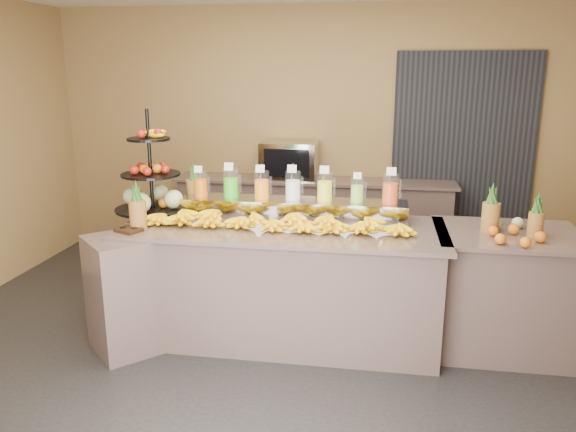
% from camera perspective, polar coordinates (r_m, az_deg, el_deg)
% --- Properties ---
extents(ground, '(6.00, 6.00, 0.00)m').
position_cam_1_polar(ground, '(4.44, -1.12, -13.73)').
color(ground, black).
rests_on(ground, ground).
extents(room_envelope, '(6.04, 5.02, 2.82)m').
position_cam_1_polar(room_envelope, '(4.66, 2.87, 11.77)').
color(room_envelope, olive).
rests_on(room_envelope, ground).
extents(buffet_counter, '(2.75, 1.25, 0.93)m').
position_cam_1_polar(buffet_counter, '(4.49, -2.00, -6.82)').
color(buffet_counter, gray).
rests_on(buffet_counter, ground).
extents(right_counter, '(1.08, 0.88, 0.93)m').
position_cam_1_polar(right_counter, '(4.65, 21.06, -7.06)').
color(right_counter, gray).
rests_on(right_counter, ground).
extents(back_ledge, '(3.10, 0.55, 0.93)m').
position_cam_1_polar(back_ledge, '(6.35, 2.56, -0.34)').
color(back_ledge, gray).
rests_on(back_ledge, ground).
extents(pitcher_tray, '(1.85, 0.30, 0.15)m').
position_cam_1_polar(pitcher_tray, '(4.61, 0.51, 0.78)').
color(pitcher_tray, gray).
rests_on(pitcher_tray, buffet_counter).
extents(juice_pitcher_orange_a, '(0.11, 0.12, 0.28)m').
position_cam_1_polar(juice_pitcher_orange_a, '(4.75, -8.84, 3.11)').
color(juice_pitcher_orange_a, silver).
rests_on(juice_pitcher_orange_a, pitcher_tray).
extents(juice_pitcher_green, '(0.13, 0.13, 0.31)m').
position_cam_1_polar(juice_pitcher_green, '(4.67, -5.81, 3.17)').
color(juice_pitcher_green, silver).
rests_on(juice_pitcher_green, pitcher_tray).
extents(juice_pitcher_orange_b, '(0.12, 0.13, 0.30)m').
position_cam_1_polar(juice_pitcher_orange_b, '(4.61, -2.69, 3.03)').
color(juice_pitcher_orange_b, silver).
rests_on(juice_pitcher_orange_b, pitcher_tray).
extents(juice_pitcher_milk, '(0.13, 0.13, 0.31)m').
position_cam_1_polar(juice_pitcher_milk, '(4.57, 0.51, 2.95)').
color(juice_pitcher_milk, silver).
rests_on(juice_pitcher_milk, pitcher_tray).
extents(juice_pitcher_lemon, '(0.13, 0.13, 0.31)m').
position_cam_1_polar(juice_pitcher_lemon, '(4.53, 3.76, 2.84)').
color(juice_pitcher_lemon, silver).
rests_on(juice_pitcher_lemon, pitcher_tray).
extents(juice_pitcher_lime, '(0.11, 0.11, 0.26)m').
position_cam_1_polar(juice_pitcher_lime, '(4.52, 7.04, 2.51)').
color(juice_pitcher_lime, silver).
rests_on(juice_pitcher_lime, pitcher_tray).
extents(juice_pitcher_orange_c, '(0.13, 0.13, 0.31)m').
position_cam_1_polar(juice_pitcher_orange_c, '(4.51, 10.35, 2.58)').
color(juice_pitcher_orange_c, silver).
rests_on(juice_pitcher_orange_c, pitcher_tray).
extents(banana_heap, '(2.10, 0.19, 0.17)m').
position_cam_1_polar(banana_heap, '(4.29, -1.51, -0.28)').
color(banana_heap, yellow).
rests_on(banana_heap, buffet_counter).
extents(fruit_stand, '(0.77, 0.77, 0.88)m').
position_cam_1_polar(fruit_stand, '(4.79, -13.23, 2.75)').
color(fruit_stand, black).
rests_on(fruit_stand, buffet_counter).
extents(condiment_caddy, '(0.22, 0.20, 0.03)m').
position_cam_1_polar(condiment_caddy, '(4.38, -15.87, -1.36)').
color(condiment_caddy, '#321A0D').
rests_on(condiment_caddy, buffet_counter).
extents(pineapple_left_a, '(0.13, 0.13, 0.38)m').
position_cam_1_polar(pineapple_left_a, '(4.41, -15.03, 0.50)').
color(pineapple_left_a, brown).
rests_on(pineapple_left_a, buffet_counter).
extents(pineapple_left_b, '(0.14, 0.14, 0.42)m').
position_cam_1_polar(pineapple_left_b, '(4.93, -9.48, 2.49)').
color(pineapple_left_b, brown).
rests_on(pineapple_left_b, buffet_counter).
extents(right_fruit_pile, '(0.41, 0.40, 0.22)m').
position_cam_1_polar(right_fruit_pile, '(4.37, 21.82, -1.15)').
color(right_fruit_pile, brown).
rests_on(right_fruit_pile, right_counter).
extents(oven_warmer, '(0.62, 0.44, 0.41)m').
position_cam_1_polar(oven_warmer, '(6.24, 0.18, 5.69)').
color(oven_warmer, gray).
rests_on(oven_warmer, back_ledge).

